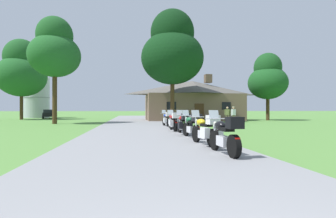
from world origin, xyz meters
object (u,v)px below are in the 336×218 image
object	(u,v)px
motorcycle_red_sixth_in_row	(173,121)
parked_black_suv_far_left	(49,114)
metal_silo_distant	(37,95)
tree_by_lodge_front	(172,51)
motorcycle_red_fifth_in_row	(174,122)
motorcycle_yellow_second_in_row	(206,130)
motorcycle_blue_farthest_in_row	(167,119)
tree_right_of_lodge	(268,78)
bystander_olive_shirt_by_tree	(227,114)
bystander_white_shirt_beside_signpost	(234,114)
motorcycle_red_fourth_in_row	(183,124)
tree_left_near	(55,50)
tree_left_far	(21,71)
motorcycle_green_third_in_row	(192,126)
motorcycle_black_nearest_to_camera	(225,135)
bystander_tan_shirt_near_lodge	(227,114)

from	to	relation	value
motorcycle_red_sixth_in_row	parked_black_suv_far_left	xyz separation A→B (m)	(-15.49, 24.97, 0.17)
metal_silo_distant	parked_black_suv_far_left	distance (m)	6.60
tree_by_lodge_front	motorcycle_red_fifth_in_row	bearing A→B (deg)	-98.61
motorcycle_yellow_second_in_row	motorcycle_blue_farthest_in_row	world-z (taller)	same
motorcycle_red_fifth_in_row	tree_right_of_lodge	distance (m)	22.49
bystander_olive_shirt_by_tree	tree_by_lodge_front	world-z (taller)	tree_by_lodge_front
motorcycle_red_fifth_in_row	bystander_white_shirt_beside_signpost	size ratio (longest dim) A/B	1.24
tree_by_lodge_front	tree_right_of_lodge	xyz separation A→B (m)	(13.29, 4.20, -2.26)
motorcycle_red_fourth_in_row	tree_right_of_lodge	distance (m)	24.02
tree_left_near	parked_black_suv_far_left	bearing A→B (deg)	107.87
motorcycle_yellow_second_in_row	motorcycle_blue_farthest_in_row	distance (m)	11.32
tree_by_lodge_front	parked_black_suv_far_left	size ratio (longest dim) A/B	2.46
bystander_olive_shirt_by_tree	tree_left_far	distance (m)	29.01
parked_black_suv_far_left	motorcycle_green_third_in_row	bearing A→B (deg)	-79.97
tree_by_lodge_front	metal_silo_distant	xyz separation A→B (m)	(-20.41, 19.98, -3.78)
parked_black_suv_far_left	motorcycle_blue_farthest_in_row	bearing A→B (deg)	-71.72
motorcycle_black_nearest_to_camera	motorcycle_blue_farthest_in_row	distance (m)	13.34
tree_left_near	tree_right_of_lodge	bearing A→B (deg)	11.98
tree_left_near	tree_left_far	bearing A→B (deg)	122.25
motorcycle_green_third_in_row	metal_silo_distant	distance (m)	40.61
bystander_tan_shirt_near_lodge	tree_left_far	distance (m)	28.68
tree_left_far	parked_black_suv_far_left	world-z (taller)	tree_left_far
tree_left_far	bystander_olive_shirt_by_tree	bearing A→B (deg)	-30.93
motorcycle_black_nearest_to_camera	bystander_olive_shirt_by_tree	xyz separation A→B (m)	(6.58, 17.05, 0.31)
motorcycle_black_nearest_to_camera	motorcycle_red_fifth_in_row	size ratio (longest dim) A/B	1.00
tree_by_lodge_front	tree_right_of_lodge	bearing A→B (deg)	17.55
tree_left_near	motorcycle_yellow_second_in_row	bearing A→B (deg)	-59.88
motorcycle_black_nearest_to_camera	motorcycle_red_fourth_in_row	distance (m)	6.50
bystander_tan_shirt_near_lodge	bystander_olive_shirt_by_tree	distance (m)	2.44
tree_left_far	bystander_tan_shirt_near_lodge	bearing A→B (deg)	-26.03
parked_black_suv_far_left	tree_by_lodge_front	bearing A→B (deg)	-58.20
motorcycle_black_nearest_to_camera	tree_left_far	world-z (taller)	tree_left_far
motorcycle_green_third_in_row	bystander_olive_shirt_by_tree	world-z (taller)	bystander_olive_shirt_by_tree
motorcycle_green_third_in_row	motorcycle_red_fifth_in_row	distance (m)	4.11
motorcycle_blue_farthest_in_row	bystander_tan_shirt_near_lodge	size ratio (longest dim) A/B	1.25
bystander_olive_shirt_by_tree	motorcycle_blue_farthest_in_row	bearing A→B (deg)	60.34
bystander_olive_shirt_by_tree	tree_left_near	bearing A→B (deg)	22.53
motorcycle_black_nearest_to_camera	motorcycle_green_third_in_row	bearing A→B (deg)	85.96
tree_by_lodge_front	motorcycle_yellow_second_in_row	bearing A→B (deg)	-95.21
motorcycle_black_nearest_to_camera	motorcycle_yellow_second_in_row	distance (m)	2.02
motorcycle_red_sixth_in_row	bystander_white_shirt_beside_signpost	distance (m)	8.62
tree_left_near	motorcycle_red_sixth_in_row	bearing A→B (deg)	-40.02
motorcycle_red_fourth_in_row	tree_left_near	size ratio (longest dim) A/B	0.20
motorcycle_red_sixth_in_row	parked_black_suv_far_left	size ratio (longest dim) A/B	0.42
tree_by_lodge_front	motorcycle_blue_farthest_in_row	bearing A→B (deg)	-102.51
tree_by_lodge_front	motorcycle_black_nearest_to_camera	bearing A→B (deg)	-94.77
tree_left_far	tree_right_of_lodge	size ratio (longest dim) A/B	1.27
motorcycle_red_sixth_in_row	motorcycle_blue_farthest_in_row	bearing A→B (deg)	87.90
motorcycle_green_third_in_row	tree_left_far	world-z (taller)	tree_left_far
motorcycle_yellow_second_in_row	bystander_white_shirt_beside_signpost	world-z (taller)	bystander_white_shirt_beside_signpost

